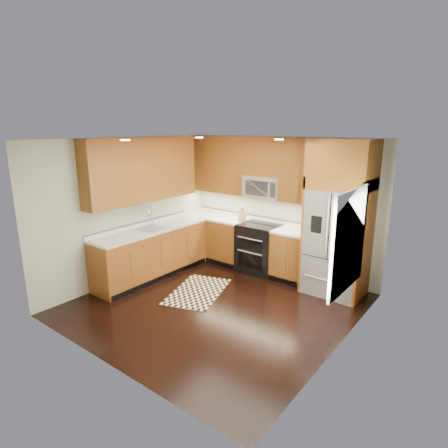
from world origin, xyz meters
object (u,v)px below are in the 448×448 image
Objects in this scene: refrigerator at (339,219)px; rug at (198,291)px; knife_block at (242,216)px; utensil_crock at (309,227)px; range at (259,248)px.

refrigerator is 2.68m from rug.
utensil_crock is (1.44, 0.01, -0.00)m from knife_block.
refrigerator is at bearing -1.40° from range.
range is at bearing -5.99° from knife_block.
utensil_crock is at bearing 30.59° from rug.
rug is at bearing -84.90° from knife_block.
range reaches higher than rug.
utensil_crock reaches higher than knife_block.
range is 1.76m from refrigerator.
range is at bearing 178.60° from refrigerator.
knife_block is (-0.14, 1.52, 1.04)m from rug.
knife_block is (-1.99, 0.08, -0.25)m from refrigerator.
utensil_crock is (1.00, 0.06, 0.58)m from range.
range is 3.53× the size of knife_block.
refrigerator reaches higher than knife_block.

